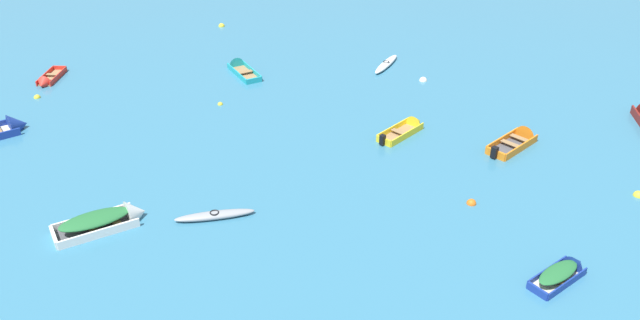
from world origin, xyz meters
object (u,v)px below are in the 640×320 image
at_px(rowboat_red_midfield_right, 47,81).
at_px(mooring_buoy_trailing, 37,98).
at_px(kayak_white_cluster_outer, 386,64).
at_px(rowboat_yellow_outer_right, 408,128).
at_px(rowboat_deep_blue_back_row_right, 3,130).
at_px(mooring_buoy_between_boats_left, 638,196).
at_px(rowboat_white_back_row_left, 111,219).
at_px(mooring_buoy_central, 423,81).
at_px(mooring_buoy_far_field, 220,105).
at_px(rowboat_turquoise_cluster_inner, 239,67).
at_px(kayak_grey_foreground_center, 215,215).
at_px(rowboat_orange_outer_left, 520,139).
at_px(mooring_buoy_between_boats_right, 222,26).
at_px(rowboat_deep_blue_far_right, 564,271).
at_px(mooring_buoy_near_foreground, 471,204).

height_order(rowboat_red_midfield_right, mooring_buoy_trailing, rowboat_red_midfield_right).
distance_m(kayak_white_cluster_outer, rowboat_yellow_outer_right, 8.74).
xyz_separation_m(rowboat_deep_blue_back_row_right, mooring_buoy_between_boats_left, (30.80, 0.34, -0.18)).
distance_m(rowboat_red_midfield_right, rowboat_white_back_row_left, 16.36).
relative_size(mooring_buoy_between_boats_left, mooring_buoy_central, 0.97).
bearing_deg(mooring_buoy_far_field, mooring_buoy_trailing, -173.29).
distance_m(rowboat_deep_blue_back_row_right, mooring_buoy_far_field, 11.22).
bearing_deg(mooring_buoy_far_field, rowboat_turquoise_cluster_inner, 96.15).
relative_size(rowboat_red_midfield_right, rowboat_white_back_row_left, 0.82).
height_order(rowboat_yellow_outer_right, rowboat_white_back_row_left, rowboat_white_back_row_left).
xyz_separation_m(kayak_white_cluster_outer, rowboat_white_back_row_left, (-9.06, -19.21, 0.14)).
bearing_deg(rowboat_white_back_row_left, kayak_grey_foreground_center, 17.94).
distance_m(rowboat_orange_outer_left, rowboat_deep_blue_back_row_right, 26.34).
distance_m(rowboat_orange_outer_left, mooring_buoy_far_field, 16.22).
bearing_deg(kayak_white_cluster_outer, rowboat_red_midfield_right, -161.08).
relative_size(rowboat_white_back_row_left, mooring_buoy_far_field, 12.21).
bearing_deg(mooring_buoy_between_boats_right, rowboat_white_back_row_left, -81.34).
height_order(kayak_white_cluster_outer, rowboat_white_back_row_left, rowboat_white_back_row_left).
xyz_separation_m(rowboat_white_back_row_left, mooring_buoy_trailing, (-9.99, 10.49, -0.30)).
height_order(rowboat_orange_outer_left, rowboat_yellow_outer_right, rowboat_orange_outer_left).
xyz_separation_m(mooring_buoy_between_boats_left, mooring_buoy_central, (-10.07, 10.76, 0.00)).
bearing_deg(mooring_buoy_between_boats_right, mooring_buoy_far_field, -71.29).
bearing_deg(rowboat_yellow_outer_right, rowboat_deep_blue_back_row_right, -167.69).
xyz_separation_m(kayak_white_cluster_outer, mooring_buoy_between_boats_left, (12.53, -12.59, -0.16)).
relative_size(rowboat_deep_blue_far_right, rowboat_white_back_row_left, 0.72).
bearing_deg(rowboat_deep_blue_far_right, mooring_buoy_between_boats_right, 131.69).
xyz_separation_m(kayak_white_cluster_outer, rowboat_turquoise_cluster_inner, (-9.02, -2.38, -0.01)).
xyz_separation_m(mooring_buoy_far_field, mooring_buoy_near_foreground, (13.83, -7.21, 0.00)).
height_order(mooring_buoy_near_foreground, mooring_buoy_trailing, mooring_buoy_near_foreground).
relative_size(rowboat_deep_blue_far_right, mooring_buoy_between_boats_right, 5.74).
bearing_deg(rowboat_red_midfield_right, rowboat_orange_outer_left, -3.98).
height_order(rowboat_white_back_row_left, mooring_buoy_between_boats_left, rowboat_white_back_row_left).
distance_m(kayak_white_cluster_outer, mooring_buoy_central, 3.07).
distance_m(rowboat_red_midfield_right, mooring_buoy_between_boats_right, 13.81).
relative_size(rowboat_white_back_row_left, mooring_buoy_between_boats_right, 7.99).
bearing_deg(rowboat_turquoise_cluster_inner, kayak_grey_foreground_center, -75.76).
height_order(kayak_white_cluster_outer, mooring_buoy_trailing, kayak_white_cluster_outer).
distance_m(rowboat_yellow_outer_right, rowboat_turquoise_cluster_inner, 12.70).
relative_size(kayak_white_cluster_outer, mooring_buoy_far_field, 11.64).
bearing_deg(mooring_buoy_between_boats_left, rowboat_red_midfield_right, 169.66).
bearing_deg(rowboat_white_back_row_left, mooring_buoy_near_foreground, 17.42).
bearing_deg(mooring_buoy_central, mooring_buoy_far_field, -152.71).
bearing_deg(mooring_buoy_trailing, rowboat_red_midfield_right, 106.32).
xyz_separation_m(rowboat_yellow_outer_right, mooring_buoy_near_foreground, (3.25, -6.20, -0.17)).
bearing_deg(mooring_buoy_trailing, mooring_buoy_near_foreground, -13.73).
bearing_deg(mooring_buoy_between_boats_left, mooring_buoy_trailing, 173.00).
relative_size(rowboat_turquoise_cluster_inner, mooring_buoy_far_field, 11.07).
relative_size(rowboat_yellow_outer_right, mooring_buoy_trailing, 8.41).
bearing_deg(mooring_buoy_between_boats_left, rowboat_yellow_outer_right, 158.45).
bearing_deg(mooring_buoy_central, mooring_buoy_near_foreground, -77.28).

